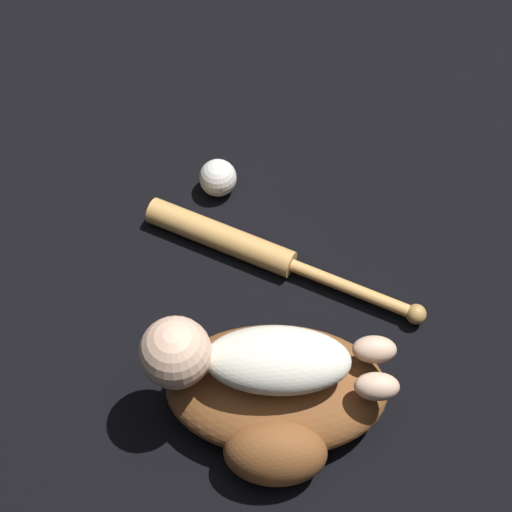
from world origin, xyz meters
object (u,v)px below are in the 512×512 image
Objects in this scene: baseball_glove at (276,399)px; baseball_bat at (247,248)px; baby_figure at (246,358)px; baseball at (218,178)px.

baseball_glove reaches higher than baseball_bat.
baby_figure is at bearing 74.21° from baseball_bat.
baseball is at bearing -98.69° from baby_figure.
baby_figure is at bearing 81.31° from baseball.
baseball is at bearing -85.96° from baseball_bat.
baby_figure is 0.92× the size of baseball_bat.
baseball_glove is at bearing 82.55° from baseball_bat.
baby_figure is at bearing -38.62° from baseball_glove.
baseball_glove is 0.31m from baseball_bat.
baseball is (0.01, -0.16, 0.01)m from baseball_bat.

